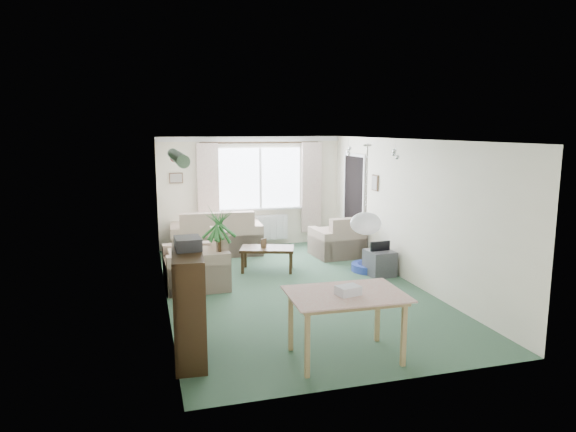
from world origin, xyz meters
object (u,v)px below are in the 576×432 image
object	(u,v)px
coffee_table	(267,259)
tv_cube	(380,263)
armchair_corner	(337,236)
armchair_left	(195,259)
dining_table	(345,326)
houseplant	(220,249)
pet_bed	(370,267)
bookshelf	(189,305)
sofa	(216,232)

from	to	relation	value
coffee_table	tv_cube	world-z (taller)	tv_cube
armchair_corner	armchair_left	size ratio (longest dim) A/B	0.89
coffee_table	armchair_left	bearing A→B (deg)	-156.58
tv_cube	dining_table	bearing A→B (deg)	-126.20
dining_table	tv_cube	xyz separation A→B (m)	(1.86, 2.94, -0.15)
houseplant	armchair_corner	bearing A→B (deg)	31.71
armchair_left	pet_bed	xyz separation A→B (m)	(3.15, 0.06, -0.40)
armchair_corner	coffee_table	xyz separation A→B (m)	(-1.62, -0.69, -0.20)
armchair_corner	armchair_left	world-z (taller)	armchair_left
dining_table	tv_cube	bearing A→B (deg)	57.75
coffee_table	bookshelf	bearing A→B (deg)	-117.38
sofa	pet_bed	bearing A→B (deg)	143.02
bookshelf	dining_table	size ratio (longest dim) A/B	1.03
armchair_left	houseplant	bearing A→B (deg)	44.67
houseplant	armchair_left	bearing A→B (deg)	136.46
dining_table	sofa	bearing A→B (deg)	97.48
dining_table	armchair_left	bearing A→B (deg)	112.92
sofa	coffee_table	world-z (taller)	sofa
sofa	houseplant	xyz separation A→B (m)	(-0.29, -2.51, 0.21)
sofa	coffee_table	distance (m)	1.75
armchair_left	coffee_table	distance (m)	1.50
dining_table	coffee_table	bearing A→B (deg)	89.84
dining_table	pet_bed	xyz separation A→B (m)	(1.81, 3.24, -0.31)
sofa	tv_cube	bearing A→B (deg)	139.76
sofa	armchair_corner	size ratio (longest dim) A/B	1.99
armchair_left	dining_table	distance (m)	3.45
tv_cube	pet_bed	distance (m)	0.34
armchair_left	dining_table	world-z (taller)	armchair_left
tv_cube	houseplant	bearing A→B (deg)	178.02
armchair_left	houseplant	size ratio (longest dim) A/B	0.77
coffee_table	houseplant	size ratio (longest dim) A/B	0.71
dining_table	houseplant	bearing A→B (deg)	109.20
sofa	armchair_left	world-z (taller)	armchair_left
bookshelf	tv_cube	bearing A→B (deg)	38.14
tv_cube	pet_bed	world-z (taller)	tv_cube
bookshelf	houseplant	distance (m)	2.45
dining_table	pet_bed	bearing A→B (deg)	60.90
coffee_table	houseplant	xyz separation A→B (m)	(-1.00, -0.92, 0.46)
pet_bed	bookshelf	bearing A→B (deg)	-141.76
sofa	pet_bed	world-z (taller)	sofa
armchair_corner	bookshelf	size ratio (longest dim) A/B	0.75
armchair_left	dining_table	xyz separation A→B (m)	(1.34, -3.18, -0.09)
houseplant	pet_bed	bearing A→B (deg)	8.17
houseplant	dining_table	xyz separation A→B (m)	(0.99, -2.84, -0.30)
sofa	armchair_left	distance (m)	2.26
houseplant	tv_cube	xyz separation A→B (m)	(2.85, 0.10, -0.45)
pet_bed	armchair_left	bearing A→B (deg)	-178.83
tv_cube	coffee_table	bearing A→B (deg)	151.92
sofa	coffee_table	bearing A→B (deg)	117.28
coffee_table	dining_table	bearing A→B (deg)	-90.16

